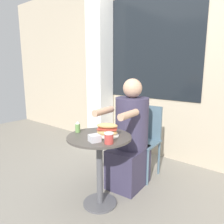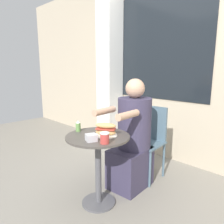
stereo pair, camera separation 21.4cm
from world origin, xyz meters
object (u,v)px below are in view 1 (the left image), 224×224
(drink_cup, at_px, (109,138))
(cafe_table, at_px, (99,156))
(diner_chair, at_px, (145,134))
(seated_diner, at_px, (130,141))
(condiment_bottle, at_px, (78,127))
(sandwich_on_plate, at_px, (107,130))

(drink_cup, bearing_deg, cafe_table, 153.97)
(diner_chair, distance_m, drink_cup, 1.00)
(seated_diner, bearing_deg, drink_cup, 103.18)
(diner_chair, bearing_deg, drink_cup, 97.37)
(diner_chair, relative_size, seated_diner, 0.71)
(diner_chair, bearing_deg, condiment_bottle, 69.85)
(diner_chair, relative_size, sandwich_on_plate, 3.95)
(cafe_table, height_order, sandwich_on_plate, sandwich_on_plate)
(cafe_table, distance_m, seated_diner, 0.50)
(seated_diner, bearing_deg, cafe_table, 84.35)
(diner_chair, height_order, sandwich_on_plate, diner_chair)
(sandwich_on_plate, xyz_separation_m, drink_cup, (0.15, -0.15, -0.01))
(diner_chair, xyz_separation_m, seated_diner, (0.01, -0.35, 0.01))
(sandwich_on_plate, bearing_deg, seated_diner, 96.18)
(seated_diner, xyz_separation_m, drink_cup, (0.20, -0.60, 0.23))
(sandwich_on_plate, bearing_deg, condiment_bottle, -161.92)
(drink_cup, xyz_separation_m, condiment_bottle, (-0.45, 0.05, 0.01))
(diner_chair, height_order, condiment_bottle, diner_chair)
(cafe_table, relative_size, condiment_bottle, 6.38)
(cafe_table, relative_size, drink_cup, 7.41)
(seated_diner, relative_size, sandwich_on_plate, 5.54)
(seated_diner, distance_m, sandwich_on_plate, 0.51)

